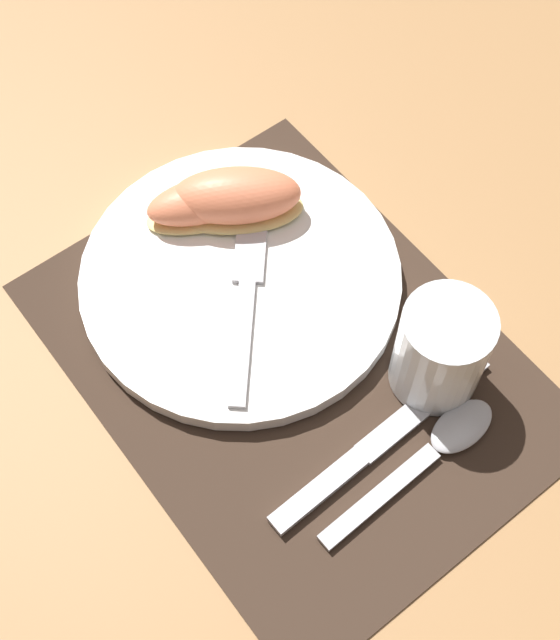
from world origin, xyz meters
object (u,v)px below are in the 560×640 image
object	(u,v)px
citrus_wedge_0	(236,198)
citrus_wedge_1	(211,201)
knife	(377,443)
juice_glass	(440,353)
spoon	(440,445)
plate	(241,278)
fork	(247,290)

from	to	relation	value
citrus_wedge_0	citrus_wedge_1	world-z (taller)	citrus_wedge_0
knife	citrus_wedge_1	distance (m)	0.25
juice_glass	citrus_wedge_1	distance (m)	0.24
spoon	juice_glass	bearing A→B (deg)	142.79
plate	citrus_wedge_1	world-z (taller)	citrus_wedge_1
knife	citrus_wedge_1	size ratio (longest dim) A/B	1.76
fork	citrus_wedge_1	distance (m)	0.09
knife	fork	size ratio (longest dim) A/B	1.45
citrus_wedge_1	plate	bearing A→B (deg)	-15.25
spoon	fork	size ratio (longest dim) A/B	1.15
knife	spoon	bearing A→B (deg)	50.03
juice_glass	citrus_wedge_1	world-z (taller)	juice_glass
spoon	fork	xyz separation A→B (m)	(-0.20, -0.04, 0.01)
citrus_wedge_0	citrus_wedge_1	size ratio (longest dim) A/B	1.02
spoon	citrus_wedge_0	size ratio (longest dim) A/B	1.36
plate	citrus_wedge_1	size ratio (longest dim) A/B	2.18
juice_glass	fork	bearing A→B (deg)	-152.51
plate	citrus_wedge_0	xyz separation A→B (m)	(-0.05, 0.04, 0.03)
knife	citrus_wedge_1	bearing A→B (deg)	174.97
fork	juice_glass	bearing A→B (deg)	27.49
plate	fork	distance (m)	0.02
citrus_wedge_0	citrus_wedge_1	bearing A→B (deg)	-128.60
citrus_wedge_0	knife	bearing A→B (deg)	-9.42
knife	citrus_wedge_0	xyz separation A→B (m)	(-0.24, 0.04, 0.03)
plate	juice_glass	size ratio (longest dim) A/B	2.98
juice_glass	spoon	bearing A→B (deg)	-37.21
citrus_wedge_1	citrus_wedge_0	bearing A→B (deg)	51.40
citrus_wedge_0	plate	bearing A→B (deg)	-33.70
knife	spoon	xyz separation A→B (m)	(0.03, 0.04, 0.00)
fork	citrus_wedge_1	xyz separation A→B (m)	(-0.09, 0.02, 0.01)
plate	spoon	bearing A→B (deg)	8.87
juice_glass	fork	size ratio (longest dim) A/B	0.61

